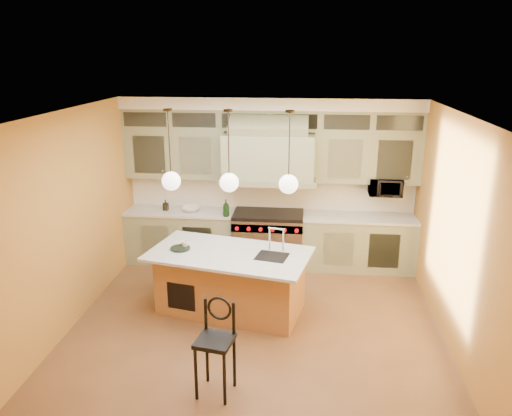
# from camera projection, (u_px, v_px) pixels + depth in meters

# --- Properties ---
(floor) EXTENTS (5.00, 5.00, 0.00)m
(floor) POSITION_uv_depth(u_px,v_px,m) (255.00, 327.00, 6.83)
(floor) COLOR brown
(floor) RESTS_ON ground
(ceiling) EXTENTS (5.00, 5.00, 0.00)m
(ceiling) POSITION_uv_depth(u_px,v_px,m) (255.00, 113.00, 5.96)
(ceiling) COLOR white
(ceiling) RESTS_ON wall_back
(wall_back) EXTENTS (5.00, 0.00, 5.00)m
(wall_back) POSITION_uv_depth(u_px,v_px,m) (270.00, 180.00, 8.77)
(wall_back) COLOR #B27B31
(wall_back) RESTS_ON ground
(wall_front) EXTENTS (5.00, 0.00, 5.00)m
(wall_front) POSITION_uv_depth(u_px,v_px,m) (222.00, 331.00, 4.02)
(wall_front) COLOR #B27B31
(wall_front) RESTS_ON ground
(wall_left) EXTENTS (0.00, 5.00, 5.00)m
(wall_left) POSITION_uv_depth(u_px,v_px,m) (69.00, 221.00, 6.64)
(wall_left) COLOR #B27B31
(wall_left) RESTS_ON ground
(wall_right) EXTENTS (0.00, 5.00, 5.00)m
(wall_right) POSITION_uv_depth(u_px,v_px,m) (456.00, 235.00, 6.14)
(wall_right) COLOR #B27B31
(wall_right) RESTS_ON ground
(back_cabinetry) EXTENTS (5.00, 0.77, 2.90)m
(back_cabinetry) POSITION_uv_depth(u_px,v_px,m) (269.00, 185.00, 8.52)
(back_cabinetry) COLOR gray
(back_cabinetry) RESTS_ON floor
(range) EXTENTS (1.20, 0.74, 0.96)m
(range) POSITION_uv_depth(u_px,v_px,m) (268.00, 238.00, 8.72)
(range) COLOR silver
(range) RESTS_ON floor
(kitchen_island) EXTENTS (2.42, 1.63, 1.35)m
(kitchen_island) POSITION_uv_depth(u_px,v_px,m) (231.00, 280.00, 7.15)
(kitchen_island) COLOR #A06438
(kitchen_island) RESTS_ON floor
(counter_stool) EXTENTS (0.44, 0.44, 1.09)m
(counter_stool) POSITION_uv_depth(u_px,v_px,m) (216.00, 342.00, 5.37)
(counter_stool) COLOR black
(counter_stool) RESTS_ON floor
(microwave) EXTENTS (0.54, 0.37, 0.30)m
(microwave) POSITION_uv_depth(u_px,v_px,m) (385.00, 187.00, 8.33)
(microwave) COLOR black
(microwave) RESTS_ON back_cabinetry
(oil_bottle_a) EXTENTS (0.12, 0.12, 0.29)m
(oil_bottle_a) POSITION_uv_depth(u_px,v_px,m) (226.00, 208.00, 8.40)
(oil_bottle_a) COLOR black
(oil_bottle_a) RESTS_ON back_cabinetry
(oil_bottle_b) EXTENTS (0.09, 0.09, 0.19)m
(oil_bottle_b) POSITION_uv_depth(u_px,v_px,m) (166.00, 205.00, 8.74)
(oil_bottle_b) COLOR black
(oil_bottle_b) RESTS_ON back_cabinetry
(fruit_bowl) EXTENTS (0.33, 0.33, 0.08)m
(fruit_bowl) POSITION_uv_depth(u_px,v_px,m) (191.00, 209.00, 8.72)
(fruit_bowl) COLOR silver
(fruit_bowl) RESTS_ON back_cabinetry
(cup) EXTENTS (0.12, 0.12, 0.10)m
(cup) POSITION_uv_depth(u_px,v_px,m) (185.00, 244.00, 7.14)
(cup) COLOR silver
(cup) RESTS_ON kitchen_island
(pendant_left) EXTENTS (0.26, 0.26, 1.11)m
(pendant_left) POSITION_uv_depth(u_px,v_px,m) (171.00, 179.00, 6.79)
(pendant_left) COLOR #2D2319
(pendant_left) RESTS_ON ceiling
(pendant_center) EXTENTS (0.26, 0.26, 1.11)m
(pendant_center) POSITION_uv_depth(u_px,v_px,m) (229.00, 180.00, 6.71)
(pendant_center) COLOR #2D2319
(pendant_center) RESTS_ON ceiling
(pendant_right) EXTENTS (0.26, 0.26, 1.11)m
(pendant_right) POSITION_uv_depth(u_px,v_px,m) (289.00, 182.00, 6.63)
(pendant_right) COLOR #2D2319
(pendant_right) RESTS_ON ceiling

